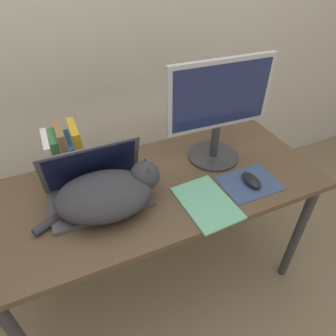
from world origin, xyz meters
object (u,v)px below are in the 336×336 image
external_monitor (219,108)px  notepad (207,203)px  computer_mouse (251,180)px  cat (108,194)px  book_row (66,154)px  laptop (98,189)px

external_monitor → notepad: external_monitor is taller
external_monitor → computer_mouse: size_ratio=4.32×
external_monitor → notepad: (-0.18, -0.26, -0.25)m
cat → external_monitor: size_ratio=1.06×
computer_mouse → cat: bearing=169.9°
computer_mouse → notepad: bearing=-173.6°
cat → external_monitor: bearing=13.5°
external_monitor → book_row: external_monitor is taller
laptop → book_row: bearing=112.1°
external_monitor → laptop: bearing=-174.7°
book_row → external_monitor: bearing=-12.5°
laptop → cat: laptop is taller
laptop → book_row: 0.22m
external_monitor → book_row: bearing=167.5°
cat → computer_mouse: size_ratio=4.56×
cat → external_monitor: external_monitor is taller
book_row → notepad: book_row is taller
laptop → notepad: size_ratio=1.37×
laptop → cat: 0.09m
laptop → cat: bearing=-70.5°
cat → computer_mouse: bearing=-10.1°
cat → external_monitor: (0.54, 0.13, 0.18)m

